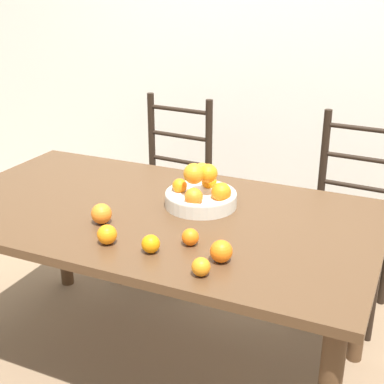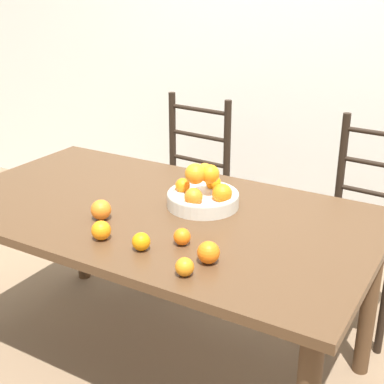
% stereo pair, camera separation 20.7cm
% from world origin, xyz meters
% --- Properties ---
extents(ground_plane, '(12.00, 12.00, 0.00)m').
position_xyz_m(ground_plane, '(0.00, 0.00, 0.00)').
color(ground_plane, '#7F664C').
extents(wall_back, '(8.00, 0.06, 2.60)m').
position_xyz_m(wall_back, '(0.00, 1.55, 1.30)').
color(wall_back, silver).
rests_on(wall_back, ground_plane).
extents(dining_table, '(1.77, 0.98, 0.77)m').
position_xyz_m(dining_table, '(0.00, 0.00, 0.68)').
color(dining_table, '#4C331E').
rests_on(dining_table, ground_plane).
extents(fruit_bowl, '(0.29, 0.29, 0.19)m').
position_xyz_m(fruit_bowl, '(0.16, 0.11, 0.82)').
color(fruit_bowl, beige).
rests_on(fruit_bowl, dining_table).
extents(orange_loose_0, '(0.06, 0.06, 0.06)m').
position_xyz_m(orange_loose_0, '(0.26, -0.22, 0.80)').
color(orange_loose_0, orange).
rests_on(orange_loose_0, dining_table).
extents(orange_loose_1, '(0.07, 0.07, 0.07)m').
position_xyz_m(orange_loose_1, '(0.40, -0.28, 0.80)').
color(orange_loose_1, orange).
rests_on(orange_loose_1, dining_table).
extents(orange_loose_2, '(0.08, 0.08, 0.08)m').
position_xyz_m(orange_loose_2, '(-0.12, -0.19, 0.81)').
color(orange_loose_2, orange).
rests_on(orange_loose_2, dining_table).
extents(orange_loose_3, '(0.06, 0.06, 0.06)m').
position_xyz_m(orange_loose_3, '(0.16, -0.32, 0.80)').
color(orange_loose_3, orange).
rests_on(orange_loose_3, dining_table).
extents(orange_loose_4, '(0.06, 0.06, 0.06)m').
position_xyz_m(orange_loose_4, '(0.38, -0.39, 0.80)').
color(orange_loose_4, orange).
rests_on(orange_loose_4, dining_table).
extents(orange_loose_5, '(0.07, 0.07, 0.07)m').
position_xyz_m(orange_loose_5, '(-0.01, -0.33, 0.80)').
color(orange_loose_5, orange).
rests_on(orange_loose_5, dining_table).
extents(chair_left, '(0.45, 0.43, 1.02)m').
position_xyz_m(chair_left, '(-0.35, 0.82, 0.49)').
color(chair_left, black).
rests_on(chair_left, ground_plane).
extents(chair_right, '(0.45, 0.43, 1.02)m').
position_xyz_m(chair_right, '(0.67, 0.82, 0.49)').
color(chair_right, black).
rests_on(chair_right, ground_plane).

